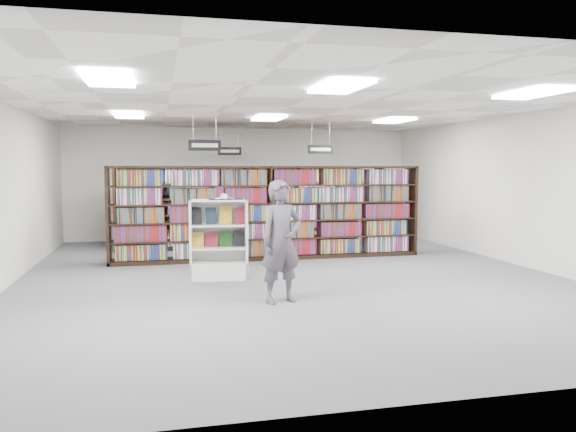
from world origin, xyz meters
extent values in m
plane|color=#5A5A5F|center=(0.00, 0.00, 0.00)|extent=(12.00, 12.00, 0.00)
cube|color=white|center=(0.00, 0.00, 3.20)|extent=(10.00, 12.00, 0.10)
cube|color=silver|center=(0.00, 6.00, 1.60)|extent=(10.00, 0.10, 3.20)
cube|color=silver|center=(0.00, -6.00, 1.60)|extent=(10.00, 0.10, 3.20)
cube|color=silver|center=(-5.00, 0.00, 1.60)|extent=(0.10, 12.00, 3.20)
cube|color=silver|center=(5.00, 0.00, 1.60)|extent=(0.10, 12.00, 3.20)
cube|color=black|center=(0.00, 2.00, 1.05)|extent=(7.00, 0.60, 2.10)
cube|color=maroon|center=(0.00, 2.00, 1.05)|extent=(6.88, 0.42, 1.98)
cube|color=black|center=(0.00, 4.00, 1.05)|extent=(7.00, 0.60, 2.10)
cube|color=maroon|center=(0.00, 4.00, 1.05)|extent=(6.88, 0.42, 1.98)
cube|color=black|center=(0.00, 5.70, 1.05)|extent=(7.00, 0.60, 2.10)
cube|color=maroon|center=(0.00, 5.70, 1.05)|extent=(6.88, 0.42, 1.98)
cylinder|color=#B2B2B7|center=(-1.73, 1.00, 2.91)|extent=(0.01, 0.01, 0.58)
cylinder|color=#B2B2B7|center=(-1.27, 1.00, 2.91)|extent=(0.01, 0.01, 0.58)
cube|color=black|center=(-1.50, 1.00, 2.51)|extent=(0.65, 0.02, 0.22)
cube|color=white|center=(-1.50, 0.99, 2.51)|extent=(0.52, 0.00, 0.08)
cylinder|color=#B2B2B7|center=(1.27, 3.00, 2.91)|extent=(0.01, 0.01, 0.58)
cylinder|color=#B2B2B7|center=(1.73, 3.00, 2.91)|extent=(0.01, 0.01, 0.58)
cube|color=black|center=(1.50, 3.00, 2.51)|extent=(0.65, 0.02, 0.22)
cube|color=white|center=(1.50, 2.99, 2.51)|extent=(0.52, 0.00, 0.08)
cylinder|color=#B2B2B7|center=(-0.73, 5.00, 2.91)|extent=(0.01, 0.01, 0.58)
cylinder|color=#B2B2B7|center=(-0.27, 5.00, 2.91)|extent=(0.01, 0.01, 0.58)
cube|color=black|center=(-0.50, 5.00, 2.51)|extent=(0.65, 0.02, 0.22)
cube|color=white|center=(-0.50, 4.99, 2.51)|extent=(0.52, 0.00, 0.08)
cube|color=white|center=(-3.00, -3.00, 3.16)|extent=(0.60, 1.20, 0.04)
cube|color=white|center=(0.00, -3.00, 3.16)|extent=(0.60, 1.20, 0.04)
cube|color=white|center=(3.00, -3.00, 3.16)|extent=(0.60, 1.20, 0.04)
cube|color=white|center=(-3.00, 2.00, 3.16)|extent=(0.60, 1.20, 0.04)
cube|color=white|center=(0.00, 2.00, 3.16)|extent=(0.60, 1.20, 0.04)
cube|color=white|center=(3.00, 2.00, 3.16)|extent=(0.60, 1.20, 0.04)
cube|color=white|center=(-1.35, -0.04, 0.16)|extent=(1.10, 0.62, 0.32)
cube|color=white|center=(-1.86, 0.01, 0.74)|extent=(0.09, 0.53, 1.48)
cube|color=white|center=(-0.85, -0.09, 0.74)|extent=(0.09, 0.53, 1.48)
cube|color=white|center=(-1.33, 0.21, 0.74)|extent=(1.06, 0.13, 1.48)
cube|color=white|center=(-1.35, -0.04, 1.47)|extent=(1.10, 0.62, 0.03)
cube|color=white|center=(-1.35, -0.04, 0.58)|extent=(1.02, 0.58, 0.02)
cube|color=white|center=(-1.35, -0.04, 1.00)|extent=(1.02, 0.58, 0.02)
cube|color=black|center=(-1.76, 0.05, 1.18)|extent=(0.22, 0.09, 0.32)
cube|color=#152334|center=(-1.49, 0.02, 1.18)|extent=(0.22, 0.09, 0.32)
cube|color=gold|center=(-1.21, 0.00, 1.18)|extent=(0.22, 0.09, 0.32)
cube|color=maroon|center=(-0.94, -0.03, 1.18)|extent=(0.22, 0.09, 0.32)
cube|color=gold|center=(-1.74, 0.05, 0.74)|extent=(0.24, 0.08, 0.30)
cube|color=maroon|center=(-1.48, 0.02, 0.74)|extent=(0.24, 0.08, 0.30)
cube|color=#154916|center=(-1.22, 0.00, 0.74)|extent=(0.24, 0.08, 0.30)
cube|color=black|center=(-0.96, -0.03, 0.74)|extent=(0.24, 0.08, 0.30)
cube|color=black|center=(-1.23, -0.05, 1.49)|extent=(0.62, 0.37, 0.01)
cube|color=white|center=(-1.38, -0.05, 1.50)|extent=(0.28, 0.33, 0.05)
cube|color=white|center=(-1.08, -0.05, 1.50)|extent=(0.28, 0.33, 0.07)
cylinder|color=white|center=(-1.25, -0.05, 1.54)|extent=(0.11, 0.32, 0.10)
imported|color=#504A55|center=(-0.61, -2.07, 0.94)|extent=(0.79, 0.63, 1.88)
camera|label=1|loc=(-2.44, -10.37, 2.08)|focal=35.00mm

